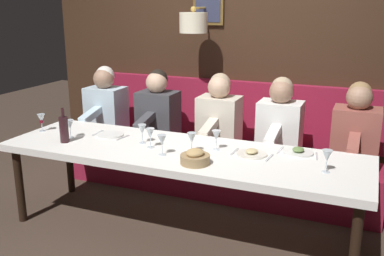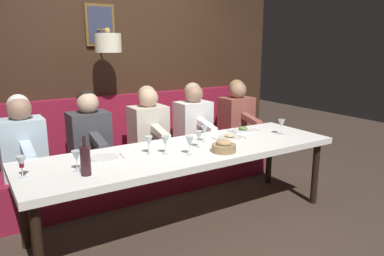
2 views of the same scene
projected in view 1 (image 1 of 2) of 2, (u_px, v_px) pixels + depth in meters
The scene contains 22 objects.
ground_plane at pixel (180, 232), 3.77m from camera, with size 12.00×12.00×0.00m, color #423328.
dining_table at pixel (180, 157), 3.58m from camera, with size 0.90×2.99×0.74m.
banquette_bench at pixel (216, 172), 4.50m from camera, with size 0.52×3.19×0.45m, color maroon.
back_wall_panel at pixel (235, 54), 4.70m from camera, with size 0.59×4.39×2.90m.
diner_nearest at pixel (356, 130), 3.85m from camera, with size 0.60×0.40×0.79m.
diner_near at pixel (280, 123), 4.10m from camera, with size 0.60×0.40×0.79m.
diner_middle at pixel (219, 116), 4.32m from camera, with size 0.60×0.40×0.79m.
diner_far at pixel (158, 110), 4.57m from camera, with size 0.60×0.40×0.79m.
diner_farthest at pixel (106, 105), 4.80m from camera, with size 0.60×0.40×0.79m.
place_setting_0 at pixel (298, 152), 3.47m from camera, with size 0.24×0.32×0.05m.
place_setting_1 at pixel (252, 153), 3.44m from camera, with size 0.24×0.31×0.05m.
place_setting_2 at pixel (110, 135), 3.95m from camera, with size 0.24×0.32×0.01m.
wine_glass_0 at pixel (150, 134), 3.59m from camera, with size 0.07×0.07×0.16m.
wine_glass_1 at pixel (192, 138), 3.47m from camera, with size 0.07×0.07×0.16m.
wine_glass_2 at pixel (41, 119), 4.06m from camera, with size 0.07×0.07×0.16m.
wine_glass_3 at pixel (216, 136), 3.54m from camera, with size 0.07×0.07×0.16m.
wine_glass_4 at pixel (162, 141), 3.41m from camera, with size 0.07×0.07×0.16m.
wine_glass_5 at pixel (70, 125), 3.86m from camera, with size 0.07×0.07×0.16m.
wine_glass_6 at pixel (327, 157), 3.06m from camera, with size 0.07×0.07×0.16m.
wine_glass_7 at pixel (142, 130), 3.71m from camera, with size 0.07×0.07×0.16m.
wine_bottle at pixel (64, 129), 3.73m from camera, with size 0.08×0.08×0.30m.
bread_bowl at pixel (195, 158), 3.24m from camera, with size 0.22×0.22×0.12m.
Camera 1 is at (-3.09, -1.39, 1.88)m, focal length 41.21 mm.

